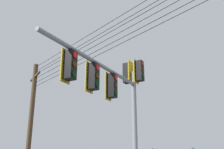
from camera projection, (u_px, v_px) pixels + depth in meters
name	position (u px, v px, depth m)	size (l,w,h in m)	color
signal_mast_assembly	(117.00, 93.00, 10.59)	(4.63, 4.45, 6.55)	gray
utility_pole_wooden	(30.00, 127.00, 18.65)	(0.65, 2.20, 9.18)	#4C3823
overhead_wire_span	(148.00, 15.00, 12.31)	(9.07, 19.30, 1.94)	black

